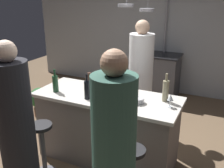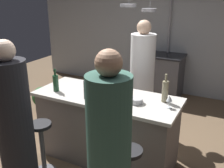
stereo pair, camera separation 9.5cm
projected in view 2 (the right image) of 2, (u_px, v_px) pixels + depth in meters
ground_plane at (107, 157)px, 3.46m from camera, size 9.00×9.00×0.00m
back_wall at (171, 32)px, 5.40m from camera, size 6.40×0.16×2.60m
kitchen_island at (107, 128)px, 3.31m from camera, size 1.80×0.72×0.90m
stove_range at (163, 76)px, 5.36m from camera, size 0.80×0.64×0.89m
chef at (142, 82)px, 3.92m from camera, size 0.36×0.36×1.72m
guest_right at (109, 159)px, 2.13m from camera, size 0.36×0.36×1.72m
bar_stool_left at (42, 146)px, 3.04m from camera, size 0.28×0.28×0.68m
guest_left at (15, 130)px, 2.60m from camera, size 0.36×0.36×1.70m
overhead_pot_rack at (155, 20)px, 4.54m from camera, size 0.59×1.57×2.17m
potted_plant at (43, 99)px, 4.58m from camera, size 0.36×0.36×0.52m
pepper_mill at (90, 80)px, 3.37m from camera, size 0.05×0.05×0.21m
wine_bottle_green at (56, 83)px, 3.26m from camera, size 0.07×0.07×0.29m
wine_bottle_dark at (87, 89)px, 3.03m from camera, size 0.07×0.07×0.30m
wine_bottle_rose at (109, 83)px, 3.24m from camera, size 0.07×0.07×0.29m
wine_bottle_white at (165, 91)px, 2.94m from camera, size 0.07×0.07×0.33m
wine_glass_near_left_guest at (94, 78)px, 3.45m from camera, size 0.07×0.07×0.15m
wine_glass_by_chef at (169, 99)px, 2.78m from camera, size 0.07×0.07×0.15m
mixing_bowl_ceramic at (113, 100)px, 2.93m from camera, size 0.15×0.15×0.07m
mixing_bowl_steel at (136, 100)px, 2.93m from camera, size 0.16×0.16×0.06m
mixing_bowl_wooden at (117, 93)px, 3.14m from camera, size 0.17×0.17×0.06m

